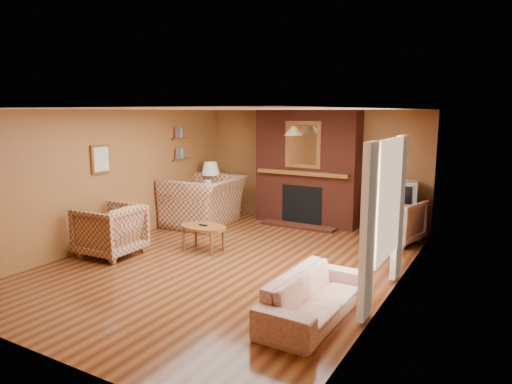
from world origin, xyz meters
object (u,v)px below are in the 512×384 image
Objects in this scene: fireplace at (307,169)px; floral_sofa at (314,296)px; floral_armchair at (395,220)px; coffee_table at (203,229)px; plaid_armchair at (110,230)px; side_table at (211,205)px; tv_stand at (403,221)px; crt_tv at (404,193)px; plaid_loveseat at (204,201)px; table_lamp at (211,175)px.

floral_sofa is (1.90, -4.13, -0.92)m from fireplace.
coffee_table is (-2.73, -2.18, -0.02)m from floral_armchair.
side_table is at bearing 179.98° from plaid_armchair.
tv_stand is (4.00, 3.45, -0.10)m from plaid_armchair.
fireplace is at bearing 170.25° from tv_stand.
plaid_armchair is 3.10m from side_table.
coffee_table is at bearing -57.71° from side_table.
plaid_armchair is 1.77× the size of crt_tv.
floral_sofa is 3.65m from floral_armchair.
plaid_armchair is 1.54m from coffee_table.
plaid_loveseat reaches higher than coffee_table.
side_table is at bearing -175.26° from crt_tv.
tv_stand reaches higher than floral_sofa.
floral_sofa is at bearing 46.10° from plaid_loveseat.
floral_sofa is at bearing -41.92° from side_table.
coffee_table is (1.19, 0.97, -0.04)m from plaid_armchair.
floral_armchair is (3.93, 3.15, -0.02)m from plaid_armchair.
plaid_loveseat is 1.76× the size of coffee_table.
plaid_loveseat is 1.67× the size of plaid_armchair.
plaid_loveseat is 4.03m from crt_tv.
crt_tv reaches higher than floral_sofa.
fireplace is at bearing 14.29° from table_lamp.
plaid_loveseat reaches higher than floral_sofa.
floral_armchair is 0.56m from crt_tv.
fireplace is 2.27m from plaid_loveseat.
floral_armchair is 1.35× the size of tv_stand.
floral_armchair is at bearing 0.76° from table_lamp.
table_lamp is 1.31× the size of crt_tv.
side_table is (-1.34, 2.13, -0.10)m from coffee_table.
tv_stand is (0.07, 0.30, -0.07)m from floral_armchair.
crt_tv is at bearing -94.60° from tv_stand.
table_lamp is (-0.15, 3.10, 0.53)m from plaid_armchair.
floral_armchair is 4.12m from table_lamp.
plaid_loveseat reaches higher than tv_stand.
plaid_armchair is (-0.10, -2.50, -0.08)m from plaid_loveseat.
fireplace reaches higher than crt_tv.
crt_tv is (4.15, 0.34, -0.08)m from table_lamp.
floral_armchair is 3.50m from coffee_table.
fireplace is 4.55× the size of crt_tv.
plaid_armchair is 1.34× the size of table_lamp.
table_lamp reaches higher than floral_sofa.
side_table is (-2.10, -0.53, -0.90)m from fireplace.
floral_sofa reaches higher than coffee_table.
side_table is 4.16m from tv_stand.
coffee_table is at bearing -105.85° from fireplace.
plaid_loveseat is at bearing -67.45° from side_table.
floral_armchair is (3.83, 0.66, -0.10)m from plaid_loveseat.
side_table is (-0.25, 0.60, -0.22)m from plaid_loveseat.
plaid_loveseat is at bearing -67.45° from table_lamp.
fireplace is 2.18m from table_lamp.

